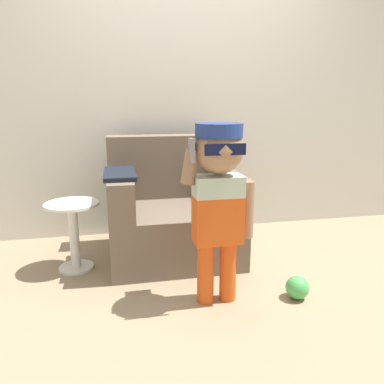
# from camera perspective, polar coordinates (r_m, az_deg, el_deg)

# --- Properties ---
(ground_plane) EXTENTS (10.00, 10.00, 0.00)m
(ground_plane) POSITION_cam_1_polar(r_m,az_deg,el_deg) (2.92, 1.16, -9.99)
(ground_plane) COLOR #998466
(wall_back) EXTENTS (10.00, 0.05, 2.60)m
(wall_back) POSITION_cam_1_polar(r_m,az_deg,el_deg) (3.40, -1.59, 15.77)
(wall_back) COLOR silver
(wall_back) RESTS_ON ground_plane
(armchair) EXTENTS (0.97, 0.86, 0.91)m
(armchair) POSITION_cam_1_polar(r_m,az_deg,el_deg) (2.92, -3.15, -2.98)
(armchair) COLOR #6B5B4C
(armchair) RESTS_ON ground_plane
(person_child) EXTENTS (0.43, 0.32, 1.05)m
(person_child) POSITION_cam_1_polar(r_m,az_deg,el_deg) (2.11, 4.07, 0.82)
(person_child) COLOR #E05119
(person_child) RESTS_ON ground_plane
(side_table) EXTENTS (0.37, 0.37, 0.49)m
(side_table) POSITION_cam_1_polar(r_m,az_deg,el_deg) (2.76, -17.59, -5.47)
(side_table) COLOR white
(side_table) RESTS_ON ground_plane
(toy_ball) EXTENTS (0.14, 0.14, 0.14)m
(toy_ball) POSITION_cam_1_polar(r_m,az_deg,el_deg) (2.43, 15.76, -13.82)
(toy_ball) COLOR #4CB256
(toy_ball) RESTS_ON ground_plane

